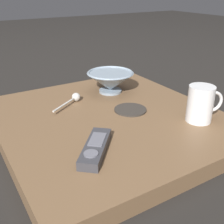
% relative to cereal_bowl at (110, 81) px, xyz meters
% --- Properties ---
extents(ground_plane, '(6.00, 6.00, 0.00)m').
position_rel_cereal_bowl_xyz_m(ground_plane, '(-0.10, -0.16, -0.09)').
color(ground_plane, black).
extents(table, '(0.62, 0.66, 0.04)m').
position_rel_cereal_bowl_xyz_m(table, '(-0.10, -0.16, -0.06)').
color(table, brown).
rests_on(table, ground).
extents(cereal_bowl, '(0.16, 0.16, 0.07)m').
position_rel_cereal_bowl_xyz_m(cereal_bowl, '(0.00, 0.00, 0.00)').
color(cereal_bowl, '#8C9EAD').
rests_on(cereal_bowl, table).
extents(coffee_mug, '(0.11, 0.07, 0.10)m').
position_rel_cereal_bowl_xyz_m(coffee_mug, '(0.10, -0.33, 0.01)').
color(coffee_mug, white).
rests_on(coffee_mug, table).
extents(teaspoon, '(0.12, 0.09, 0.03)m').
position_rel_cereal_bowl_xyz_m(teaspoon, '(-0.15, -0.02, -0.03)').
color(teaspoon, silver).
rests_on(teaspoon, table).
extents(tv_remote_near, '(0.14, 0.15, 0.03)m').
position_rel_cereal_bowl_xyz_m(tv_remote_near, '(-0.23, -0.32, -0.03)').
color(tv_remote_near, '#38383D').
rests_on(tv_remote_near, table).
extents(drink_coaster, '(0.10, 0.10, 0.01)m').
position_rel_cereal_bowl_xyz_m(drink_coaster, '(-0.03, -0.17, -0.04)').
color(drink_coaster, '#332D28').
rests_on(drink_coaster, table).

